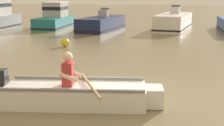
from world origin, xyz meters
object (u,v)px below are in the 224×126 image
at_px(moored_boat_white, 174,22).
at_px(mooring_buoy, 65,43).
at_px(rowboat_with_person, 78,94).
at_px(moored_boat_navy, 102,24).
at_px(moored_boat_teal, 55,18).

bearing_deg(moored_boat_white, mooring_buoy, -119.61).
height_order(rowboat_with_person, moored_boat_navy, moored_boat_navy).
bearing_deg(mooring_buoy, rowboat_with_person, -69.23).
height_order(moored_boat_teal, mooring_buoy, moored_boat_teal).
distance_m(rowboat_with_person, moored_boat_navy, 15.03).
height_order(rowboat_with_person, moored_boat_teal, moored_boat_teal).
relative_size(moored_boat_teal, moored_boat_navy, 0.92).
xyz_separation_m(moored_boat_teal, moored_boat_navy, (3.64, -1.04, -0.25)).
relative_size(moored_boat_white, mooring_buoy, 14.11).
distance_m(moored_boat_navy, mooring_buoy, 7.10).
xyz_separation_m(rowboat_with_person, moored_boat_navy, (-2.78, 14.77, 0.16)).
bearing_deg(mooring_buoy, moored_boat_white, 60.39).
xyz_separation_m(rowboat_with_person, moored_boat_white, (1.88, 16.10, 0.24)).
bearing_deg(moored_boat_teal, rowboat_with_person, -67.93).
distance_m(rowboat_with_person, moored_boat_white, 16.21).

